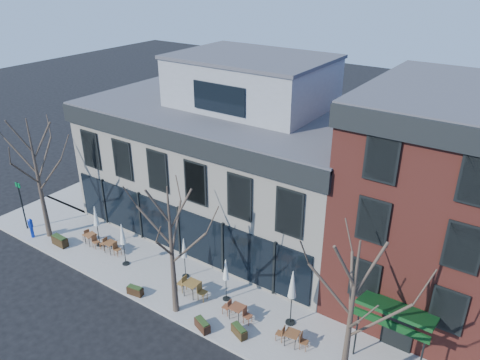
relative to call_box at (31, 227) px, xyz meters
The scene contains 24 objects.
ground 10.06m from the call_box, 23.07° to the left, with size 120.00×120.00×0.00m, color black.
sidewalk_front 12.62m from the call_box, ahead, with size 33.50×4.70×0.15m, color gray.
sidewalk_side 10.16m from the call_box, 101.58° to the left, with size 4.50×12.00×0.15m, color gray.
corner_building 13.49m from the call_box, 44.07° to the left, with size 18.39×10.39×11.10m.
red_brick_building 24.40m from the call_box, 21.84° to the left, with size 8.20×11.78×11.18m.
tree_corner 3.52m from the call_box, 44.68° to the left, with size 3.93×3.98×7.92m.
tree_mid 12.57m from the call_box, ahead, with size 3.50×3.55×7.04m.
tree_right 21.46m from the call_box, ahead, with size 3.72×3.77×7.48m.
sign_pole 1.80m from the call_box, 161.69° to the left, with size 0.50×0.10×3.40m.
call_box is the anchor object (origin of this frame).
cafe_set_0 4.09m from the call_box, 23.33° to the left, with size 1.64×0.74×0.85m.
cafe_set_1 5.72m from the call_box, 17.29° to the left, with size 1.61×0.65×0.85m.
cafe_set_3 12.22m from the call_box, ahead, with size 1.89×0.77×0.99m.
cafe_set_4 15.18m from the call_box, ahead, with size 1.68×0.69×0.88m.
cafe_set_5 18.27m from the call_box, ahead, with size 1.62×0.71×0.84m.
umbrella_0 4.81m from the call_box, 23.08° to the left, with size 0.44×0.44×2.76m.
umbrella_1 7.35m from the call_box, 10.70° to the left, with size 0.43×0.43×2.72m.
umbrella_2 11.12m from the call_box, 12.68° to the left, with size 0.40×0.40×2.51m.
umbrella_3 14.04m from the call_box, ahead, with size 0.40×0.40×2.50m.
umbrella_4 17.72m from the call_box, ahead, with size 0.50×0.50×3.09m.
planter_0 2.32m from the call_box, 10.73° to the left, with size 1.15×0.48×0.64m.
planter_1 9.61m from the call_box, ahead, with size 0.93×0.50×0.50m.
planter_2 14.19m from the call_box, ahead, with size 1.02×0.69×0.53m.
planter_3 15.88m from the call_box, ahead, with size 1.00×0.69×0.52m.
Camera 1 is at (16.30, -17.46, 16.41)m, focal length 35.00 mm.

